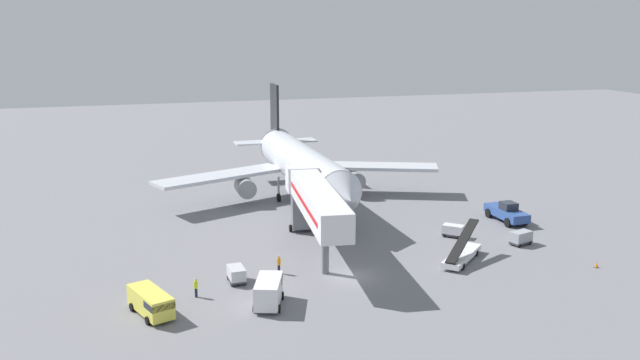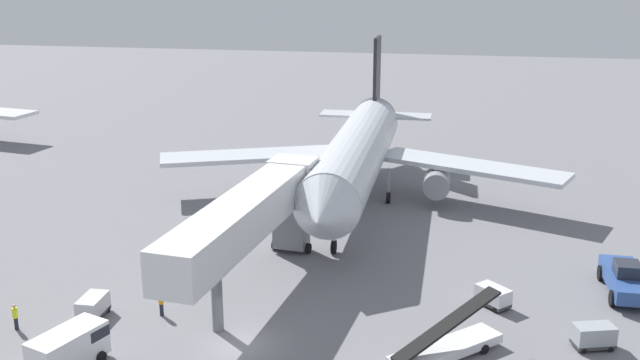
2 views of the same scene
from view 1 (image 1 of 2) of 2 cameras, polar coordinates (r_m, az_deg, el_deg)
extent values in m
plane|color=slate|center=(64.16, 2.46, -8.12)|extent=(300.00, 300.00, 0.00)
cylinder|color=silver|center=(88.40, -1.38, 1.16)|extent=(5.28, 30.07, 5.18)
cone|color=silver|center=(72.76, 2.15, -1.44)|extent=(5.09, 3.58, 5.08)
cone|color=silver|center=(105.29, -3.97, 3.27)|extent=(4.94, 5.55, 4.92)
cube|color=#232328|center=(103.25, -3.84, 5.76)|extent=(0.37, 4.35, 8.29)
cube|color=silver|center=(104.27, -2.09, 3.34)|extent=(6.23, 3.18, 0.24)
cube|color=silver|center=(102.89, -5.44, 3.16)|extent=(6.23, 3.18, 0.24)
cube|color=silver|center=(94.30, 4.39, 1.15)|extent=(18.32, 10.72, 0.44)
cube|color=silver|center=(89.00, -8.38, 0.34)|extent=(18.30, 10.82, 0.44)
cylinder|color=gray|center=(92.66, 2.83, 0.01)|extent=(2.46, 3.19, 2.45)
cylinder|color=gray|center=(88.86, -6.31, -0.62)|extent=(2.46, 3.19, 2.45)
cylinder|color=gray|center=(78.20, 0.92, -2.67)|extent=(0.28, 0.28, 2.87)
cylinder|color=black|center=(78.60, 0.92, -3.68)|extent=(0.35, 1.10, 1.10)
cylinder|color=gray|center=(91.56, 0.12, -0.34)|extent=(0.28, 0.28, 2.87)
cylinder|color=black|center=(91.90, 0.12, -1.21)|extent=(0.35, 1.10, 1.10)
cylinder|color=gray|center=(90.05, -3.51, -0.59)|extent=(0.28, 0.28, 2.87)
cylinder|color=black|center=(90.39, -3.49, -1.48)|extent=(0.35, 1.10, 1.10)
cube|color=silver|center=(66.76, -0.17, -1.82)|extent=(5.14, 19.78, 2.70)
cube|color=red|center=(66.51, -1.46, -1.88)|extent=(1.85, 16.34, 0.44)
cube|color=silver|center=(76.71, -1.53, 0.13)|extent=(3.74, 3.16, 2.84)
cube|color=#232833|center=(77.91, -1.68, 0.52)|extent=(3.31, 0.60, 0.90)
cube|color=slate|center=(76.99, -1.45, -2.50)|extent=(2.73, 2.07, 4.28)
cylinder|color=black|center=(77.39, -2.49, -4.08)|extent=(0.39, 0.83, 0.80)
cylinder|color=black|center=(77.81, -0.40, -3.97)|extent=(0.39, 0.83, 0.80)
cylinder|color=slate|center=(64.14, 0.45, -5.89)|extent=(0.70, 0.70, 4.68)
cube|color=#2D4C8E|center=(84.12, 15.42, -2.68)|extent=(2.43, 6.58, 1.00)
cube|color=#232833|center=(83.62, 15.58, -2.12)|extent=(1.66, 1.82, 0.90)
cylinder|color=black|center=(83.16, 16.84, -3.31)|extent=(0.41, 1.11, 1.10)
cylinder|color=black|center=(81.96, 15.54, -3.47)|extent=(0.41, 1.11, 1.10)
cylinder|color=black|center=(86.56, 15.27, -2.58)|extent=(0.41, 1.11, 1.10)
cylinder|color=black|center=(85.41, 14.01, -2.71)|extent=(0.41, 1.11, 1.10)
cube|color=white|center=(69.34, 11.85, -6.25)|extent=(6.60, 6.49, 0.55)
cube|color=black|center=(68.84, 11.91, -5.01)|extent=(6.07, 5.93, 2.57)
cylinder|color=black|center=(71.69, 11.74, -5.83)|extent=(0.58, 0.58, 0.60)
cylinder|color=black|center=(71.24, 13.05, -6.02)|extent=(0.58, 0.58, 0.60)
cylinder|color=black|center=(67.65, 10.57, -6.93)|extent=(0.58, 0.58, 0.60)
cylinder|color=black|center=(67.17, 11.96, -7.14)|extent=(0.58, 0.58, 0.60)
cube|color=white|center=(57.57, -4.36, -9.30)|extent=(3.32, 4.81, 2.01)
cube|color=#1E232D|center=(58.79, -4.19, -8.35)|extent=(2.36, 1.99, 0.64)
cylinder|color=black|center=(59.31, -5.11, -9.63)|extent=(0.56, 0.76, 0.68)
cylinder|color=black|center=(59.09, -3.25, -9.68)|extent=(0.56, 0.76, 0.68)
cylinder|color=black|center=(56.82, -5.47, -10.68)|extent=(0.56, 0.76, 0.68)
cylinder|color=black|center=(56.59, -3.53, -10.74)|extent=(0.56, 0.76, 0.68)
cube|color=#E5DB4C|center=(57.45, -14.07, -9.88)|extent=(3.64, 5.61, 1.72)
cube|color=#1E232D|center=(55.77, -13.36, -10.13)|extent=(2.42, 2.26, 0.55)
cylinder|color=black|center=(56.71, -12.49, -10.99)|extent=(0.56, 0.76, 0.68)
cylinder|color=black|center=(56.06, -14.25, -11.38)|extent=(0.56, 0.76, 0.68)
cylinder|color=black|center=(59.48, -13.82, -9.90)|extent=(0.56, 0.76, 0.68)
cylinder|color=black|center=(58.86, -15.50, -10.25)|extent=(0.56, 0.76, 0.68)
cube|color=#38383D|center=(76.00, 16.53, -5.03)|extent=(2.62, 1.93, 0.22)
cube|color=#999EA5|center=(75.80, 16.56, -4.56)|extent=(2.62, 1.93, 1.08)
cylinder|color=black|center=(76.99, 16.58, -4.89)|extent=(0.38, 0.22, 0.36)
cylinder|color=black|center=(76.30, 17.26, -5.09)|extent=(0.38, 0.22, 0.36)
cylinder|color=black|center=(75.77, 15.79, -5.12)|extent=(0.38, 0.22, 0.36)
cylinder|color=black|center=(75.07, 16.47, -5.34)|extent=(0.38, 0.22, 0.36)
cube|color=#38383D|center=(76.89, 11.14, -4.52)|extent=(2.50, 2.50, 0.22)
cube|color=silver|center=(76.72, 11.16, -4.09)|extent=(2.50, 2.50, 0.98)
cylinder|color=black|center=(76.60, 10.44, -4.64)|extent=(0.34, 0.34, 0.36)
cylinder|color=black|center=(77.68, 10.71, -4.40)|extent=(0.34, 0.34, 0.36)
cylinder|color=black|center=(76.18, 11.57, -4.79)|extent=(0.34, 0.34, 0.36)
cylinder|color=black|center=(77.26, 11.82, -4.55)|extent=(0.34, 0.34, 0.36)
cube|color=#38383D|center=(63.14, -7.04, -8.29)|extent=(1.45, 2.41, 0.22)
cube|color=silver|center=(62.92, -7.06, -7.75)|extent=(1.45, 2.41, 1.04)
cylinder|color=black|center=(62.55, -6.31, -8.58)|extent=(0.13, 0.36, 0.36)
cylinder|color=black|center=(62.32, -7.45, -8.70)|extent=(0.13, 0.36, 0.36)
cylinder|color=black|center=(64.05, -6.63, -8.06)|extent=(0.13, 0.36, 0.36)
cylinder|color=black|center=(63.83, -7.75, -8.17)|extent=(0.13, 0.36, 0.36)
cylinder|color=#1E2333|center=(60.38, -10.38, -9.30)|extent=(0.25, 0.25, 0.82)
cylinder|color=#D8EA19|center=(60.10, -10.41, -8.65)|extent=(0.33, 0.33, 0.65)
sphere|color=tan|center=(59.94, -10.43, -8.25)|extent=(0.22, 0.22, 0.22)
cylinder|color=#1E2333|center=(64.82, -3.48, -7.50)|extent=(0.30, 0.30, 0.86)
cylinder|color=orange|center=(64.55, -3.49, -6.86)|extent=(0.40, 0.40, 0.68)
sphere|color=tan|center=(64.39, -3.49, -6.46)|extent=(0.23, 0.23, 0.23)
cube|color=black|center=(71.59, 22.24, -6.83)|extent=(0.36, 0.36, 0.03)
cone|color=orange|center=(71.51, 22.26, -6.62)|extent=(0.30, 0.30, 0.52)
camera|label=2|loc=(37.16, 42.99, 7.80)|focal=40.89mm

